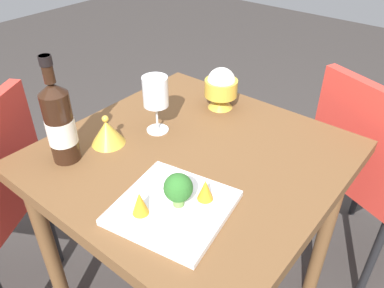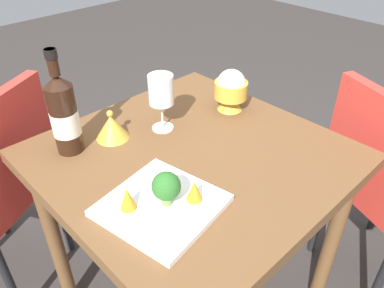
% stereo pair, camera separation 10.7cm
% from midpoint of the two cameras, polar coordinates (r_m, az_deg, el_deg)
% --- Properties ---
extents(dining_table, '(0.79, 0.79, 0.73)m').
position_cam_midpoint_polar(dining_table, '(1.15, -2.68, -5.38)').
color(dining_table, brown).
rests_on(dining_table, ground_plane).
extents(chair_near_window, '(0.52, 0.52, 0.85)m').
position_cam_midpoint_polar(chair_near_window, '(1.49, 23.06, -2.73)').
color(chair_near_window, red).
rests_on(chair_near_window, ground_plane).
extents(wine_bottle, '(0.08, 0.08, 0.30)m').
position_cam_midpoint_polar(wine_bottle, '(1.08, -21.87, 2.91)').
color(wine_bottle, black).
rests_on(wine_bottle, dining_table).
extents(wine_glass, '(0.08, 0.08, 0.18)m').
position_cam_midpoint_polar(wine_glass, '(1.13, -8.19, 7.45)').
color(wine_glass, white).
rests_on(wine_glass, dining_table).
extents(rice_bowl, '(0.11, 0.11, 0.14)m').
position_cam_midpoint_polar(rice_bowl, '(1.28, 1.94, 8.37)').
color(rice_bowl, gold).
rests_on(rice_bowl, dining_table).
extents(rice_bowl_lid, '(0.10, 0.10, 0.09)m').
position_cam_midpoint_polar(rice_bowl_lid, '(1.15, -15.16, 1.63)').
color(rice_bowl_lid, gold).
rests_on(rice_bowl_lid, dining_table).
extents(serving_plate, '(0.29, 0.29, 0.02)m').
position_cam_midpoint_polar(serving_plate, '(0.91, -6.26, -9.52)').
color(serving_plate, white).
rests_on(serving_plate, dining_table).
extents(broccoli_floret, '(0.07, 0.07, 0.09)m').
position_cam_midpoint_polar(broccoli_floret, '(0.87, -5.61, -6.75)').
color(broccoli_floret, '#729E4C').
rests_on(broccoli_floret, serving_plate).
extents(carrot_garnish_left, '(0.04, 0.04, 0.06)m').
position_cam_midpoint_polar(carrot_garnish_left, '(0.88, -11.29, -8.79)').
color(carrot_garnish_left, orange).
rests_on(carrot_garnish_left, serving_plate).
extents(carrot_garnish_right, '(0.04, 0.04, 0.06)m').
position_cam_midpoint_polar(carrot_garnish_right, '(0.90, -1.43, -6.96)').
color(carrot_garnish_right, orange).
rests_on(carrot_garnish_right, serving_plate).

